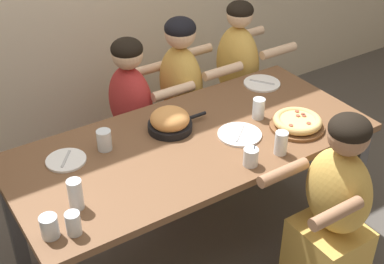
{
  "coord_description": "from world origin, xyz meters",
  "views": [
    {
      "loc": [
        -1.26,
        -1.94,
        2.33
      ],
      "look_at": [
        0.0,
        0.0,
        0.83
      ],
      "focal_mm": 50.0,
      "sensor_mm": 36.0,
      "label": 1
    }
  ],
  "objects": [
    {
      "name": "drinking_glass_b",
      "position": [
        0.43,
        -0.01,
        0.83
      ],
      "size": [
        0.07,
        0.07,
        0.12
      ],
      "color": "silver",
      "rests_on": "dining_table"
    },
    {
      "name": "cocktail_glass_blue",
      "position": [
        0.12,
        -0.33,
        0.82
      ],
      "size": [
        0.07,
        0.07,
        0.11
      ],
      "color": "silver",
      "rests_on": "dining_table"
    },
    {
      "name": "drinking_glass_a",
      "position": [
        -0.71,
        -0.17,
        0.84
      ],
      "size": [
        0.07,
        0.07,
        0.15
      ],
      "color": "silver",
      "rests_on": "dining_table"
    },
    {
      "name": "empty_plate_c",
      "position": [
        0.7,
        0.28,
        0.78
      ],
      "size": [
        0.23,
        0.23,
        0.02
      ],
      "color": "white",
      "rests_on": "dining_table"
    },
    {
      "name": "drinking_glass_d",
      "position": [
        -0.42,
        0.17,
        0.83
      ],
      "size": [
        0.07,
        0.07,
        0.11
      ],
      "color": "silver",
      "rests_on": "dining_table"
    },
    {
      "name": "pizza_board_main",
      "position": [
        0.54,
        -0.21,
        0.81
      ],
      "size": [
        0.3,
        0.3,
        0.06
      ],
      "color": "brown",
      "rests_on": "dining_table"
    },
    {
      "name": "diner_near_midright",
      "position": [
        0.4,
        -0.66,
        0.51
      ],
      "size": [
        0.51,
        0.4,
        1.12
      ],
      "rotation": [
        0.0,
        0.0,
        1.57
      ],
      "color": "gold",
      "rests_on": "ground"
    },
    {
      "name": "empty_plate_b",
      "position": [
        -0.62,
        0.18,
        0.78
      ],
      "size": [
        0.2,
        0.2,
        0.02
      ],
      "color": "white",
      "rests_on": "dining_table"
    },
    {
      "name": "ground_plane",
      "position": [
        0.0,
        0.0,
        0.0
      ],
      "size": [
        18.0,
        18.0,
        0.0
      ],
      "primitive_type": "plane",
      "color": "#514C47",
      "rests_on": "ground"
    },
    {
      "name": "dining_table",
      "position": [
        0.0,
        0.0,
        0.69
      ],
      "size": [
        1.91,
        0.87,
        0.78
      ],
      "color": "brown",
      "rests_on": "ground"
    },
    {
      "name": "empty_plate_a",
      "position": [
        0.23,
        -0.1,
        0.78
      ],
      "size": [
        0.23,
        0.23,
        0.02
      ],
      "color": "white",
      "rests_on": "dining_table"
    },
    {
      "name": "skillet_bowl",
      "position": [
        -0.04,
        0.15,
        0.83
      ],
      "size": [
        0.35,
        0.24,
        0.13
      ],
      "color": "black",
      "rests_on": "dining_table"
    },
    {
      "name": "diner_far_center",
      "position": [
        -0.02,
        0.66,
        0.51
      ],
      "size": [
        0.51,
        0.4,
        1.12
      ],
      "rotation": [
        0.0,
        0.0,
        -1.57
      ],
      "color": "#B22D2D",
      "rests_on": "ground"
    },
    {
      "name": "diner_far_right",
      "position": [
        0.8,
        0.66,
        0.53
      ],
      "size": [
        0.51,
        0.4,
        1.18
      ],
      "rotation": [
        0.0,
        0.0,
        -1.57
      ],
      "color": "gold",
      "rests_on": "ground"
    },
    {
      "name": "drinking_glass_c",
      "position": [
        -0.87,
        -0.28,
        0.82
      ],
      "size": [
        0.08,
        0.08,
        0.1
      ],
      "color": "silver",
      "rests_on": "dining_table"
    },
    {
      "name": "drinking_glass_e",
      "position": [
        0.31,
        -0.34,
        0.84
      ],
      "size": [
        0.07,
        0.07,
        0.12
      ],
      "color": "silver",
      "rests_on": "dining_table"
    },
    {
      "name": "diner_far_midright",
      "position": [
        0.35,
        0.66,
        0.53
      ],
      "size": [
        0.51,
        0.4,
        1.17
      ],
      "rotation": [
        0.0,
        0.0,
        -1.57
      ],
      "color": "gold",
      "rests_on": "ground"
    },
    {
      "name": "drinking_glass_f",
      "position": [
        -0.78,
        -0.31,
        0.83
      ],
      "size": [
        0.06,
        0.06,
        0.1
      ],
      "color": "silver",
      "rests_on": "dining_table"
    }
  ]
}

